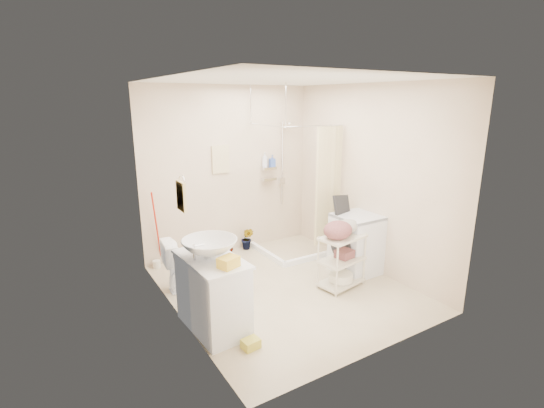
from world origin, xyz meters
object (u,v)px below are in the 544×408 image
(washing_machine, at_px, (357,244))
(laundry_rack, at_px, (342,256))
(toilet, at_px, (190,263))
(vanity, at_px, (213,293))

(washing_machine, xyz_separation_m, laundry_rack, (-0.48, -0.24, -0.00))
(toilet, bearing_deg, washing_machine, -103.44)
(washing_machine, bearing_deg, toilet, 161.09)
(toilet, distance_m, laundry_rack, 1.96)
(washing_machine, distance_m, laundry_rack, 0.53)
(vanity, distance_m, laundry_rack, 1.82)
(vanity, distance_m, washing_machine, 2.32)
(laundry_rack, bearing_deg, washing_machine, 16.56)
(toilet, height_order, laundry_rack, laundry_rack)
(vanity, height_order, toilet, vanity)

